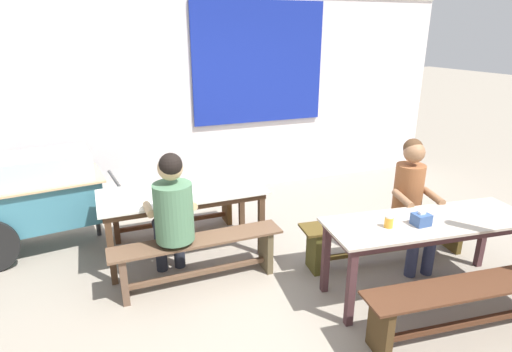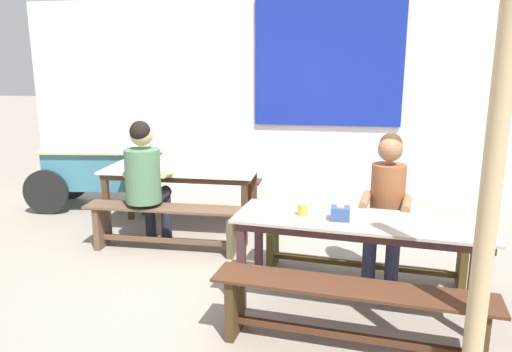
% 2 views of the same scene
% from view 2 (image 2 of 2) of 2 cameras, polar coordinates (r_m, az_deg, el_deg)
% --- Properties ---
extents(ground_plane, '(40.00, 40.00, 0.00)m').
position_cam_2_polar(ground_plane, '(4.52, -2.06, -11.15)').
color(ground_plane, gray).
extents(backdrop_wall, '(7.25, 0.23, 2.92)m').
position_cam_2_polar(backdrop_wall, '(6.80, 2.84, 10.44)').
color(backdrop_wall, white).
rests_on(backdrop_wall, ground_plane).
extents(dining_table_far, '(1.67, 0.75, 0.72)m').
position_cam_2_polar(dining_table_far, '(5.43, -8.62, 0.16)').
color(dining_table_far, silver).
rests_on(dining_table_far, ground_plane).
extents(dining_table_near, '(1.91, 0.80, 0.72)m').
position_cam_2_polar(dining_table_near, '(3.75, 11.94, -6.03)').
color(dining_table_near, '#BBAF9F').
rests_on(dining_table_near, ground_plane).
extents(bench_far_back, '(1.56, 0.29, 0.46)m').
position_cam_2_polar(bench_far_back, '(6.06, -6.79, -1.72)').
color(bench_far_back, '#582F19').
rests_on(bench_far_back, ground_plane).
extents(bench_far_front, '(1.61, 0.30, 0.46)m').
position_cam_2_polar(bench_far_front, '(4.98, -10.57, -5.29)').
color(bench_far_front, brown).
rests_on(bench_far_front, ground_plane).
extents(bench_near_back, '(1.89, 0.49, 0.46)m').
position_cam_2_polar(bench_near_back, '(4.43, 12.34, -7.64)').
color(bench_near_back, '#4F3D18').
rests_on(bench_near_back, ground_plane).
extents(bench_near_front, '(1.83, 0.50, 0.46)m').
position_cam_2_polar(bench_near_front, '(3.34, 10.82, -14.96)').
color(bench_near_front, '#4A2919').
rests_on(bench_near_front, ground_plane).
extents(food_cart, '(1.68, 0.92, 1.05)m').
position_cam_2_polar(food_cart, '(6.63, -18.27, 1.87)').
color(food_cart, teal).
rests_on(food_cart, ground_plane).
extents(person_right_near_table, '(0.44, 0.55, 1.29)m').
position_cam_2_polar(person_right_near_table, '(4.22, 14.93, -2.86)').
color(person_right_near_table, '#2B304A').
rests_on(person_right_near_table, ground_plane).
extents(person_left_back_turned, '(0.46, 0.59, 1.31)m').
position_cam_2_polar(person_left_back_turned, '(4.99, -12.72, -0.00)').
color(person_left_back_turned, '#20242E').
rests_on(person_left_back_turned, ground_plane).
extents(tissue_box, '(0.14, 0.12, 0.12)m').
position_cam_2_polar(tissue_box, '(3.66, 9.75, -4.28)').
color(tissue_box, '#34518A').
rests_on(tissue_box, dining_table_near).
extents(condiment_jar, '(0.07, 0.07, 0.10)m').
position_cam_2_polar(condiment_jar, '(3.73, 5.41, -3.83)').
color(condiment_jar, gold).
rests_on(condiment_jar, dining_table_near).
extents(wooden_support_post, '(0.11, 0.11, 2.18)m').
position_cam_2_polar(wooden_support_post, '(2.92, 25.41, -3.52)').
color(wooden_support_post, tan).
rests_on(wooden_support_post, ground_plane).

